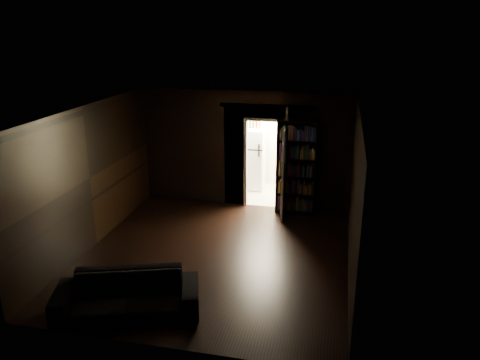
# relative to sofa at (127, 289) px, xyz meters

# --- Properties ---
(ground) EXTENTS (5.50, 5.50, 0.00)m
(ground) POSITION_rel_sofa_xyz_m (0.81, 2.10, -0.42)
(ground) COLOR black
(ground) RESTS_ON ground
(room_walls) EXTENTS (5.02, 5.61, 2.84)m
(room_walls) POSITION_rel_sofa_xyz_m (0.80, 3.17, 1.27)
(room_walls) COLOR black
(room_walls) RESTS_ON ground
(kitchen_alcove) EXTENTS (2.20, 1.80, 2.60)m
(kitchen_alcove) POSITION_rel_sofa_xyz_m (1.31, 5.97, 0.79)
(kitchen_alcove) COLOR #BAB5A2
(kitchen_alcove) RESTS_ON ground
(sofa) EXTENTS (2.35, 1.55, 0.83)m
(sofa) POSITION_rel_sofa_xyz_m (0.00, 0.00, 0.00)
(sofa) COLOR black
(sofa) RESTS_ON ground
(bookshelf) EXTENTS (0.95, 0.50, 2.20)m
(bookshelf) POSITION_rel_sofa_xyz_m (2.06, 4.65, 0.68)
(bookshelf) COLOR black
(bookshelf) RESTS_ON ground
(refrigerator) EXTENTS (0.91, 0.87, 1.65)m
(refrigerator) POSITION_rel_sofa_xyz_m (0.71, 6.13, 0.41)
(refrigerator) COLOR white
(refrigerator) RESTS_ON ground
(door) EXTENTS (0.10, 0.85, 2.05)m
(door) POSITION_rel_sofa_xyz_m (1.81, 4.41, 0.61)
(door) COLOR white
(door) RESTS_ON ground
(figurine) EXTENTS (0.11, 0.11, 0.29)m
(figurine) POSITION_rel_sofa_xyz_m (1.81, 4.65, 1.93)
(figurine) COLOR white
(figurine) RESTS_ON bookshelf
(bottles) EXTENTS (0.66, 0.32, 0.27)m
(bottles) POSITION_rel_sofa_xyz_m (0.69, 6.08, 1.37)
(bottles) COLOR black
(bottles) RESTS_ON refrigerator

